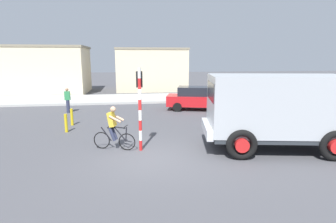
{
  "coord_description": "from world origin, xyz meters",
  "views": [
    {
      "loc": [
        -0.79,
        -9.32,
        3.55
      ],
      "look_at": [
        0.89,
        2.5,
        1.2
      ],
      "focal_mm": 29.26,
      "sensor_mm": 36.0,
      "label": 1
    }
  ],
  "objects_px": {
    "pedestrian_near_kerb": "(68,100)",
    "bollard_near": "(66,123)",
    "car_red_near": "(196,98)",
    "bollard_far": "(72,117)",
    "cyclist": "(113,128)",
    "traffic_light_pole": "(140,98)",
    "truck_foreground": "(277,107)"
  },
  "relations": [
    {
      "from": "bollard_far",
      "to": "car_red_near",
      "type": "bearing_deg",
      "value": 24.29
    },
    {
      "from": "truck_foreground",
      "to": "pedestrian_near_kerb",
      "type": "distance_m",
      "value": 12.99
    },
    {
      "from": "truck_foreground",
      "to": "traffic_light_pole",
      "type": "relative_size",
      "value": 1.8
    },
    {
      "from": "traffic_light_pole",
      "to": "pedestrian_near_kerb",
      "type": "height_order",
      "value": "traffic_light_pole"
    },
    {
      "from": "car_red_near",
      "to": "bollard_near",
      "type": "height_order",
      "value": "car_red_near"
    },
    {
      "from": "car_red_near",
      "to": "truck_foreground",
      "type": "bearing_deg",
      "value": -82.61
    },
    {
      "from": "traffic_light_pole",
      "to": "cyclist",
      "type": "bearing_deg",
      "value": 170.44
    },
    {
      "from": "pedestrian_near_kerb",
      "to": "bollard_near",
      "type": "bearing_deg",
      "value": -79.38
    },
    {
      "from": "traffic_light_pole",
      "to": "car_red_near",
      "type": "bearing_deg",
      "value": 62.36
    },
    {
      "from": "bollard_far",
      "to": "truck_foreground",
      "type": "bearing_deg",
      "value": -30.39
    },
    {
      "from": "bollard_near",
      "to": "bollard_far",
      "type": "height_order",
      "value": "same"
    },
    {
      "from": "cyclist",
      "to": "car_red_near",
      "type": "relative_size",
      "value": 0.4
    },
    {
      "from": "traffic_light_pole",
      "to": "pedestrian_near_kerb",
      "type": "bearing_deg",
      "value": 118.59
    },
    {
      "from": "pedestrian_near_kerb",
      "to": "bollard_far",
      "type": "bearing_deg",
      "value": -75.36
    },
    {
      "from": "pedestrian_near_kerb",
      "to": "bollard_far",
      "type": "distance_m",
      "value": 3.7
    },
    {
      "from": "bollard_near",
      "to": "truck_foreground",
      "type": "bearing_deg",
      "value": -23.06
    },
    {
      "from": "bollard_near",
      "to": "bollard_far",
      "type": "relative_size",
      "value": 1.0
    },
    {
      "from": "car_red_near",
      "to": "pedestrian_near_kerb",
      "type": "bearing_deg",
      "value": 179.09
    },
    {
      "from": "car_red_near",
      "to": "bollard_far",
      "type": "bearing_deg",
      "value": -155.71
    },
    {
      "from": "pedestrian_near_kerb",
      "to": "bollard_near",
      "type": "xyz_separation_m",
      "value": [
        0.93,
        -4.96,
        -0.4
      ]
    },
    {
      "from": "pedestrian_near_kerb",
      "to": "bollard_near",
      "type": "height_order",
      "value": "pedestrian_near_kerb"
    },
    {
      "from": "truck_foreground",
      "to": "bollard_far",
      "type": "xyz_separation_m",
      "value": [
        -8.71,
        5.11,
        -1.22
      ]
    },
    {
      "from": "cyclist",
      "to": "bollard_far",
      "type": "height_order",
      "value": "cyclist"
    },
    {
      "from": "car_red_near",
      "to": "cyclist",
      "type": "bearing_deg",
      "value": -123.79
    },
    {
      "from": "traffic_light_pole",
      "to": "pedestrian_near_kerb",
      "type": "relative_size",
      "value": 1.98
    },
    {
      "from": "bollard_near",
      "to": "cyclist",
      "type": "bearing_deg",
      "value": -50.23
    },
    {
      "from": "cyclist",
      "to": "pedestrian_near_kerb",
      "type": "height_order",
      "value": "cyclist"
    },
    {
      "from": "cyclist",
      "to": "traffic_light_pole",
      "type": "bearing_deg",
      "value": -9.56
    },
    {
      "from": "cyclist",
      "to": "traffic_light_pole",
      "type": "relative_size",
      "value": 0.54
    },
    {
      "from": "cyclist",
      "to": "bollard_near",
      "type": "relative_size",
      "value": 1.91
    },
    {
      "from": "car_red_near",
      "to": "bollard_far",
      "type": "xyz_separation_m",
      "value": [
        -7.6,
        -3.43,
        -0.37
      ]
    },
    {
      "from": "pedestrian_near_kerb",
      "to": "bollard_far",
      "type": "relative_size",
      "value": 1.8
    }
  ]
}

